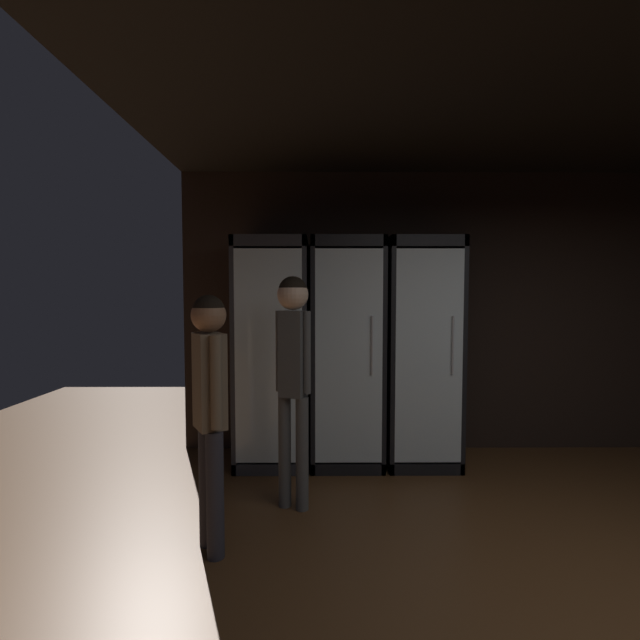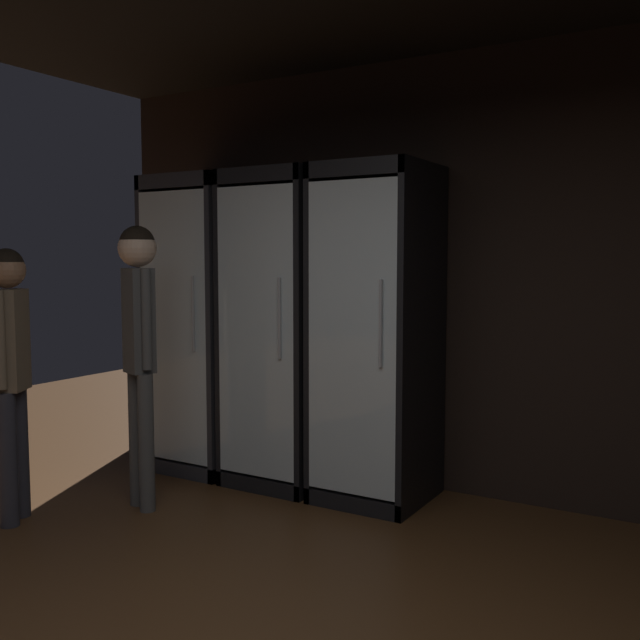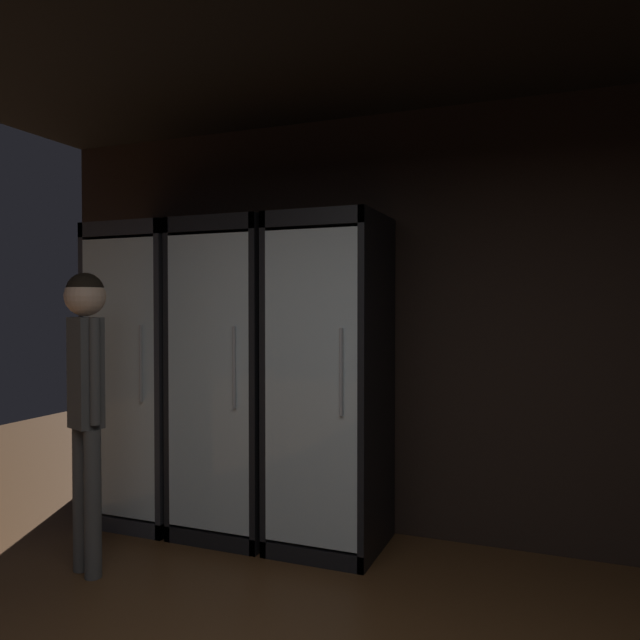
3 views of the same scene
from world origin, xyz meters
The scene contains 6 objects.
wall_back centered at (0.00, 3.03, 1.40)m, with size 6.00×0.06×2.80m, color black.
cooler_far_left centered at (-2.07, 2.69, 1.02)m, with size 0.66×0.70×2.09m.
cooler_left centered at (-1.38, 2.69, 1.02)m, with size 0.66×0.70×2.09m.
cooler_center centered at (-0.69, 2.69, 1.03)m, with size 0.66×0.70×2.09m.
shopper_near centered at (-1.82, 1.75, 1.12)m, with size 0.26×0.23×1.71m.
shopper_far centered at (-2.30, 1.21, 0.97)m, with size 0.24×0.28×1.57m.
Camera 2 is at (1.28, -1.37, 1.52)m, focal length 40.37 mm.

